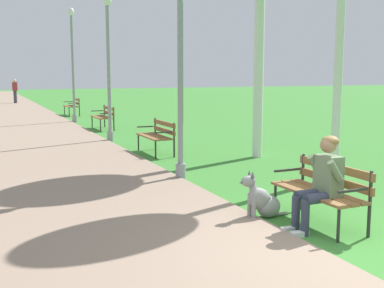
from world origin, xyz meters
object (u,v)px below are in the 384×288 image
park_bench_far (104,115)px  lamp_post_mid (109,67)px  pedestrian_distant (15,91)px  person_seated_on_near_bench (321,180)px  park_bench_near (323,187)px  park_bench_mid (158,134)px  dog_grey (262,200)px  lamp_post_far (73,64)px  park_bench_furthest (73,105)px  lamp_post_near (180,76)px

park_bench_far → lamp_post_mid: 3.66m
park_bench_far → pedestrian_distant: bearing=96.3°
person_seated_on_near_bench → pedestrian_distant: size_ratio=0.76×
person_seated_on_near_bench → pedestrian_distant: bearing=93.3°
park_bench_near → person_seated_on_near_bench: (-0.21, -0.22, 0.17)m
park_bench_mid → park_bench_far: size_ratio=1.00×
park_bench_near → park_bench_mid: size_ratio=1.00×
park_bench_near → pedestrian_distant: bearing=93.7°
park_bench_far → dog_grey: bearing=-92.8°
park_bench_near → dog_grey: (-0.61, 0.54, -0.25)m
dog_grey → lamp_post_far: 14.99m
park_bench_mid → pedestrian_distant: 23.29m
park_bench_furthest → lamp_post_mid: bearing=-93.5°
park_bench_mid → lamp_post_far: size_ratio=0.32×
park_bench_mid → dog_grey: bearing=-95.1°
park_bench_near → park_bench_far: 12.38m
park_bench_near → park_bench_mid: bearing=90.7°
lamp_post_near → dog_grey: bearing=-88.7°
park_bench_furthest → park_bench_mid: bearing=-90.3°
park_bench_near → lamp_post_far: (-0.56, 15.38, 1.90)m
dog_grey → pedestrian_distant: bearing=92.6°
lamp_post_mid → pedestrian_distant: bearing=93.7°
park_bench_mid → lamp_post_mid: (-0.53, 2.76, 1.72)m
park_bench_far → lamp_post_mid: bearing=-100.3°
lamp_post_far → lamp_post_mid: bearing=-90.5°
park_bench_near → pedestrian_distant: (-1.93, 29.65, 0.33)m
park_bench_far → dog_grey: size_ratio=1.81×
park_bench_furthest → pedestrian_distant: pedestrian_distant is taller
person_seated_on_near_bench → lamp_post_mid: lamp_post_mid is taller
park_bench_far → lamp_post_far: lamp_post_far is taller
park_bench_furthest → dog_grey: 18.31m
park_bench_near → lamp_post_near: 3.80m
person_seated_on_near_bench → dog_grey: bearing=117.6°
lamp_post_mid → pedestrian_distant: lamp_post_mid is taller
park_bench_near → park_bench_furthest: 18.85m
park_bench_far → park_bench_mid: bearing=-90.4°
pedestrian_distant → lamp_post_mid: bearing=-86.3°
park_bench_furthest → pedestrian_distant: size_ratio=0.91×
person_seated_on_near_bench → lamp_post_near: size_ratio=0.32×
park_bench_near → park_bench_mid: same height
park_bench_near → park_bench_furthest: bearing=90.1°
lamp_post_near → lamp_post_far: size_ratio=0.83×
dog_grey → lamp_post_far: (0.05, 14.84, 2.15)m
lamp_post_mid → pedestrian_distant: 20.55m
person_seated_on_near_bench → lamp_post_near: (-0.47, 3.65, 1.32)m
person_seated_on_near_bench → lamp_post_near: lamp_post_near is taller
lamp_post_far → park_bench_near: bearing=-87.9°
dog_grey → lamp_post_near: (-0.07, 2.88, 1.74)m
person_seated_on_near_bench → pedestrian_distant: 29.93m
park_bench_near → pedestrian_distant: 29.72m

